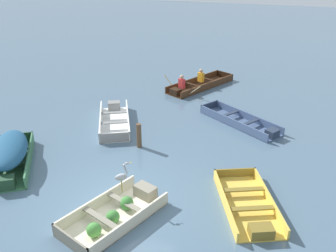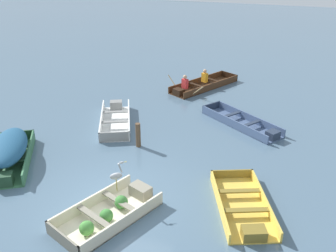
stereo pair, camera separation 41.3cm
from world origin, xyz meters
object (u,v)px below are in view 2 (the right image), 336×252
skiff_white_near_moored (116,119)px  skiff_slate_blue_mid_moored (243,123)px  rowboat_dark_varnish_with_crew (201,85)px  mooring_post (138,135)px  dinghy_cream_foreground (110,212)px  skiff_green_outer_moored (9,149)px  skiff_yellow_far_moored (243,207)px  heron_on_dinghy (117,175)px

skiff_white_near_moored → skiff_slate_blue_mid_moored: bearing=15.2°
rowboat_dark_varnish_with_crew → mooring_post: bearing=-94.5°
dinghy_cream_foreground → skiff_white_near_moored: size_ratio=0.90×
skiff_white_near_moored → rowboat_dark_varnish_with_crew: bearing=66.3°
skiff_green_outer_moored → skiff_white_near_moored: bearing=66.3°
skiff_slate_blue_mid_moored → mooring_post: 4.18m
skiff_white_near_moored → skiff_green_outer_moored: (-1.68, -3.83, 0.36)m
skiff_yellow_far_moored → mooring_post: 4.52m
dinghy_cream_foreground → rowboat_dark_varnish_with_crew: (-0.31, 9.95, 0.02)m
skiff_white_near_moored → heron_on_dinghy: 5.16m
skiff_green_outer_moored → rowboat_dark_varnish_with_crew: bearing=66.3°
skiff_white_near_moored → skiff_slate_blue_mid_moored: skiff_white_near_moored is taller
heron_on_dinghy → skiff_white_near_moored: bearing=117.4°
dinghy_cream_foreground → skiff_yellow_far_moored: bearing=23.7°
dinghy_cream_foreground → skiff_white_near_moored: (-2.43, 5.13, -0.02)m
skiff_slate_blue_mid_moored → skiff_white_near_moored: bearing=-164.8°
skiff_slate_blue_mid_moored → rowboat_dark_varnish_with_crew: rowboat_dark_varnish_with_crew is taller
skiff_yellow_far_moored → skiff_green_outer_moored: 7.20m
rowboat_dark_varnish_with_crew → skiff_white_near_moored: bearing=-113.7°
dinghy_cream_foreground → rowboat_dark_varnish_with_crew: size_ratio=0.77×
skiff_slate_blue_mid_moored → heron_on_dinghy: (-2.35, -5.82, 0.75)m
heron_on_dinghy → mooring_post: heron_on_dinghy is taller
skiff_green_outer_moored → mooring_post: size_ratio=3.65×
skiff_yellow_far_moored → mooring_post: size_ratio=3.49×
mooring_post → heron_on_dinghy: bearing=-76.3°
skiff_slate_blue_mid_moored → skiff_green_outer_moored: bearing=-141.3°
skiff_green_outer_moored → skiff_slate_blue_mid_moored: bearing=38.7°
mooring_post → skiff_green_outer_moored: bearing=-144.8°
skiff_white_near_moored → heron_on_dinghy: size_ratio=3.87×
dinghy_cream_foreground → skiff_green_outer_moored: bearing=162.5°
skiff_slate_blue_mid_moored → mooring_post: bearing=-137.9°
rowboat_dark_varnish_with_crew → heron_on_dinghy: 9.38m
heron_on_dinghy → skiff_slate_blue_mid_moored: bearing=68.0°
dinghy_cream_foreground → skiff_yellow_far_moored: size_ratio=0.99×
dinghy_cream_foreground → mooring_post: 3.72m
dinghy_cream_foreground → mooring_post: size_ratio=3.46×
skiff_yellow_far_moored → heron_on_dinghy: 3.34m
dinghy_cream_foreground → skiff_yellow_far_moored: dinghy_cream_foreground is taller
skiff_yellow_far_moored → skiff_green_outer_moored: skiff_green_outer_moored is taller
skiff_yellow_far_moored → skiff_green_outer_moored: bearing=-179.5°
skiff_yellow_far_moored → rowboat_dark_varnish_with_crew: size_ratio=0.77×
skiff_white_near_moored → mooring_post: 2.23m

